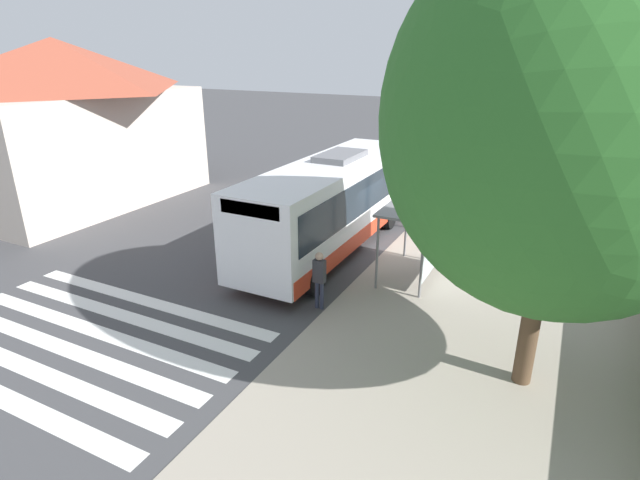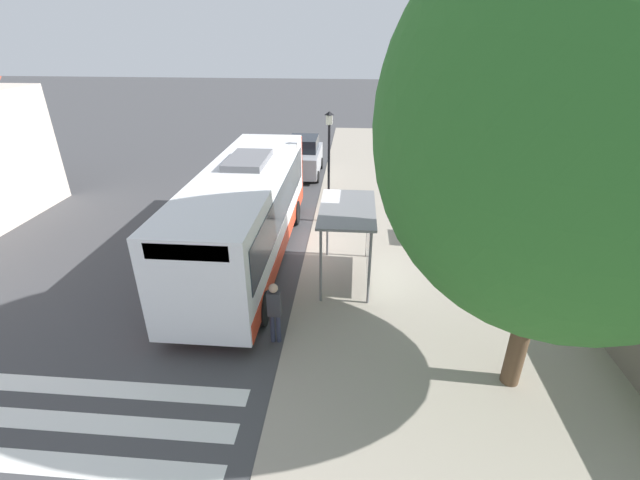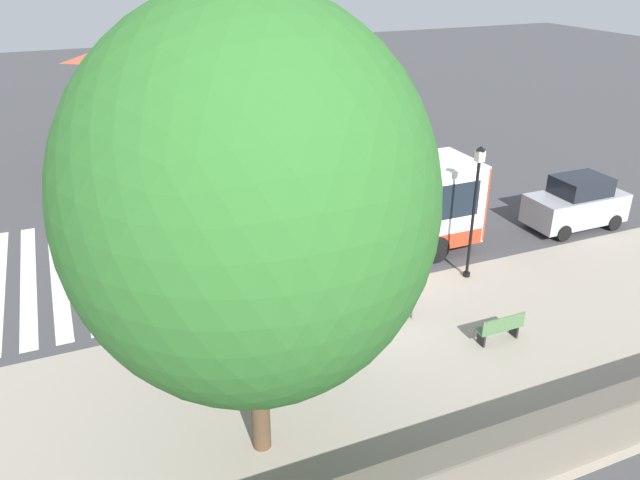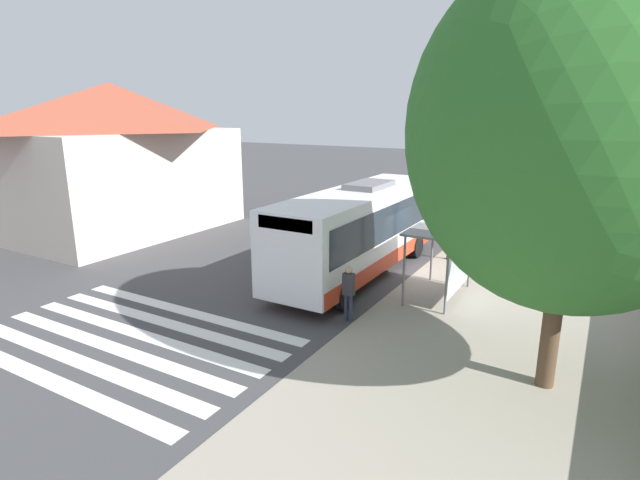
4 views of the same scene
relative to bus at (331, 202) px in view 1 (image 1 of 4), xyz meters
The scene contains 11 objects.
ground_plane 2.74m from the bus, 161.11° to the right, with size 120.00×120.00×0.00m, color #424244.
sidewalk_plaza 6.72m from the bus, behind, with size 9.00×44.00×0.02m.
crosswalk_stripes 9.41m from the bus, 70.61° to the left, with size 9.00×5.25×0.01m.
background_building 14.42m from the bus, ahead, with size 8.48×11.43×7.61m.
bus is the anchor object (origin of this frame).
bus_shelter 3.74m from the bus, 165.39° to the left, with size 1.71×3.22×2.49m.
pedestrian 4.75m from the bus, 111.62° to the left, with size 0.34×0.23×1.77m.
bench 6.67m from the bus, 160.87° to the right, with size 0.40×1.42×0.88m.
street_lamp_near 4.50m from the bus, 125.79° to the right, with size 0.28×0.28×4.59m.
shade_tree 9.99m from the bus, 144.33° to the left, with size 7.01×7.01×9.74m.
parked_car_behind_bus 10.00m from the bus, 94.50° to the right, with size 1.92×3.94×2.09m.
Camera 1 is at (-5.67, 16.58, 7.16)m, focal length 28.00 mm.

